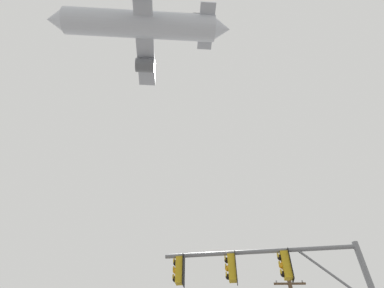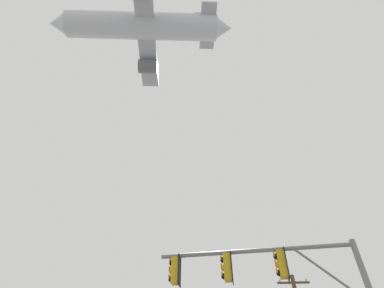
{
  "view_description": "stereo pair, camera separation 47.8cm",
  "coord_description": "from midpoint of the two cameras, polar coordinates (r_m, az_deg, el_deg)",
  "views": [
    {
      "loc": [
        -0.27,
        -3.87,
        1.27
      ],
      "look_at": [
        -0.59,
        11.95,
        15.63
      ],
      "focal_mm": 29.19,
      "sensor_mm": 36.0,
      "label": 1
    },
    {
      "loc": [
        0.2,
        -3.85,
        1.27
      ],
      "look_at": [
        -0.59,
        11.95,
        15.63
      ],
      "focal_mm": 29.19,
      "sensor_mm": 36.0,
      "label": 2
    }
  ],
  "objects": [
    {
      "name": "signal_pole_near",
      "position": [
        11.49,
        16.91,
        -23.35
      ],
      "size": [
        6.72,
        0.99,
        6.0
      ],
      "color": "slate",
      "rests_on": "ground"
    },
    {
      "name": "airplane",
      "position": [
        54.12,
        -8.9,
        20.47
      ],
      "size": [
        29.45,
        22.75,
        8.03
      ],
      "color": "#B7BCC6"
    }
  ]
}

